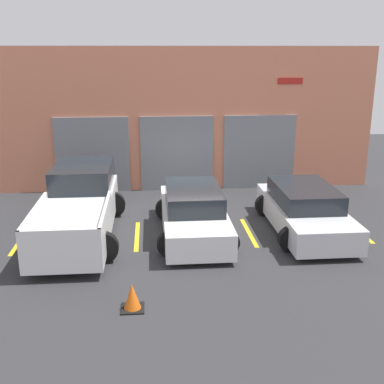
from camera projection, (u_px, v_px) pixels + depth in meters
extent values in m
plane|color=#2D2D30|center=(189.00, 216.00, 15.12)|extent=(28.00, 28.00, 0.00)
cube|color=#D17A5B|center=(182.00, 119.00, 17.54)|extent=(14.10, 0.60, 5.13)
cube|color=slate|center=(92.00, 155.00, 17.29)|extent=(2.65, 0.08, 2.73)
cube|color=slate|center=(177.00, 154.00, 17.54)|extent=(2.65, 0.08, 2.73)
cube|color=slate|center=(259.00, 152.00, 17.79)|extent=(2.65, 0.08, 2.73)
cube|color=#B21E19|center=(290.00, 81.00, 17.15)|extent=(0.90, 0.03, 0.22)
cube|color=white|center=(78.00, 216.00, 13.15)|extent=(1.82, 5.42, 0.87)
cube|color=#1E2328|center=(83.00, 175.00, 14.35)|extent=(1.67, 2.44, 0.66)
cube|color=white|center=(33.00, 213.00, 11.76)|extent=(0.08, 2.98, 0.18)
cube|color=white|center=(105.00, 211.00, 11.90)|extent=(0.08, 2.98, 0.18)
cube|color=white|center=(59.00, 234.00, 10.45)|extent=(1.82, 0.08, 0.18)
cylinder|color=black|center=(60.00, 206.00, 14.76)|extent=(0.80, 0.22, 0.80)
cylinder|color=black|center=(112.00, 205.00, 14.89)|extent=(0.80, 0.22, 0.80)
cylinder|color=black|center=(35.00, 250.00, 11.55)|extent=(0.80, 0.22, 0.80)
cylinder|color=black|center=(102.00, 247.00, 11.68)|extent=(0.80, 0.22, 0.80)
cube|color=white|center=(194.00, 218.00, 13.46)|extent=(1.71, 4.50, 0.67)
cube|color=#1E2328|center=(193.00, 197.00, 13.40)|extent=(1.50, 2.47, 0.54)
cylinder|color=black|center=(165.00, 209.00, 14.78)|extent=(0.62, 0.22, 0.62)
cylinder|color=black|center=(213.00, 208.00, 14.90)|extent=(0.62, 0.22, 0.62)
cylinder|color=black|center=(169.00, 244.00, 12.12)|extent=(0.62, 0.22, 0.62)
cylinder|color=black|center=(227.00, 242.00, 12.24)|extent=(0.62, 0.22, 0.62)
cube|color=silver|center=(304.00, 215.00, 13.72)|extent=(1.78, 4.51, 0.65)
cube|color=#1E2328|center=(304.00, 195.00, 13.66)|extent=(1.57, 2.48, 0.51)
cylinder|color=black|center=(266.00, 205.00, 15.03)|extent=(0.68, 0.22, 0.68)
cylinder|color=black|center=(315.00, 204.00, 15.16)|extent=(0.68, 0.22, 0.68)
cylinder|color=black|center=(291.00, 239.00, 12.36)|extent=(0.68, 0.22, 0.68)
cylinder|color=black|center=(350.00, 237.00, 12.49)|extent=(0.68, 0.22, 0.68)
cube|color=gold|center=(21.00, 240.00, 13.20)|extent=(0.12, 2.20, 0.01)
cube|color=gold|center=(137.00, 236.00, 13.47)|extent=(0.12, 2.20, 0.01)
cube|color=gold|center=(249.00, 232.00, 13.73)|extent=(0.12, 2.20, 0.01)
cube|color=gold|center=(357.00, 229.00, 13.99)|extent=(0.12, 2.20, 0.01)
cube|color=black|center=(133.00, 308.00, 9.69)|extent=(0.47, 0.47, 0.03)
cone|color=orange|center=(132.00, 297.00, 9.62)|extent=(0.36, 0.36, 0.55)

